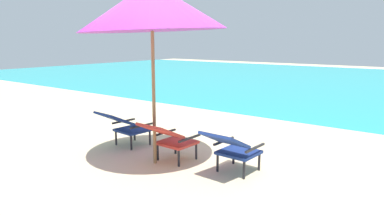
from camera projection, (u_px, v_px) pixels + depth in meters
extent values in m
plane|color=beige|center=(273.00, 117.00, 8.51)|extent=(40.00, 40.00, 0.00)
cube|color=#28B2B7|center=(357.00, 83.00, 15.43)|extent=(40.00, 18.00, 0.01)
cube|color=navy|center=(133.00, 130.00, 6.23)|extent=(0.56, 0.55, 0.04)
cube|color=navy|center=(115.00, 119.00, 5.91)|extent=(0.57, 0.56, 0.27)
cylinder|color=black|center=(135.00, 133.00, 6.55)|extent=(0.04, 0.04, 0.26)
cylinder|color=black|center=(150.00, 138.00, 6.26)|extent=(0.04, 0.04, 0.26)
cylinder|color=black|center=(116.00, 138.00, 6.25)|extent=(0.04, 0.04, 0.26)
cylinder|color=black|center=(131.00, 143.00, 5.96)|extent=(0.04, 0.04, 0.26)
cube|color=black|center=(124.00, 121.00, 6.38)|extent=(0.08, 0.50, 0.03)
cube|color=black|center=(142.00, 126.00, 6.03)|extent=(0.08, 0.50, 0.03)
cube|color=red|center=(177.00, 143.00, 5.45)|extent=(0.54, 0.52, 0.04)
cube|color=red|center=(160.00, 131.00, 5.12)|extent=(0.54, 0.53, 0.27)
cylinder|color=black|center=(175.00, 146.00, 5.77)|extent=(0.04, 0.04, 0.26)
cylinder|color=black|center=(196.00, 151.00, 5.50)|extent=(0.04, 0.04, 0.26)
cylinder|color=black|center=(158.00, 152.00, 5.45)|extent=(0.04, 0.04, 0.26)
cylinder|color=black|center=(179.00, 158.00, 5.18)|extent=(0.04, 0.04, 0.26)
cube|color=black|center=(165.00, 133.00, 5.59)|extent=(0.05, 0.50, 0.03)
cube|color=black|center=(190.00, 138.00, 5.27)|extent=(0.05, 0.50, 0.03)
cube|color=navy|center=(239.00, 152.00, 4.98)|extent=(0.54, 0.52, 0.04)
cube|color=navy|center=(225.00, 140.00, 4.65)|extent=(0.54, 0.54, 0.27)
cylinder|color=black|center=(233.00, 156.00, 5.30)|extent=(0.04, 0.04, 0.26)
cylinder|color=black|center=(259.00, 162.00, 5.03)|extent=(0.04, 0.04, 0.26)
cylinder|color=black|center=(218.00, 163.00, 4.98)|extent=(0.04, 0.04, 0.26)
cylinder|color=black|center=(244.00, 170.00, 4.71)|extent=(0.04, 0.04, 0.26)
cube|color=black|center=(224.00, 141.00, 5.11)|extent=(0.05, 0.50, 0.03)
cube|color=black|center=(255.00, 148.00, 4.79)|extent=(0.05, 0.50, 0.03)
cylinder|color=olive|center=(154.00, 98.00, 5.16)|extent=(0.05, 0.05, 2.03)
cone|color=purple|center=(152.00, 7.00, 4.91)|extent=(3.00, 3.00, 0.74)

